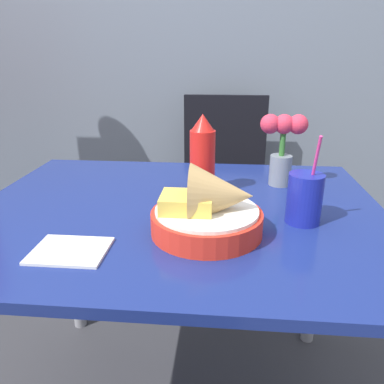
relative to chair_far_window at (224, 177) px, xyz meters
name	(u,v)px	position (x,y,z in m)	size (l,w,h in m)	color
wall_window	(205,10)	(-0.12, 0.28, 0.76)	(7.00, 0.06, 2.60)	slate
dining_table	(178,241)	(-0.12, -0.83, 0.08)	(1.08, 0.85, 0.72)	navy
chair_far_window	(224,177)	(0.00, 0.00, 0.00)	(0.40, 0.40, 0.92)	black
food_basket	(211,210)	(-0.02, -0.97, 0.24)	(0.25, 0.25, 0.16)	red
ketchup_bottle	(202,156)	(-0.06, -0.71, 0.29)	(0.07, 0.07, 0.23)	red
drink_cup	(304,200)	(0.19, -0.89, 0.24)	(0.08, 0.08, 0.22)	#192399
flower_vase	(282,143)	(0.17, -0.62, 0.31)	(0.14, 0.07, 0.22)	gray
napkin	(70,251)	(-0.31, -1.08, 0.19)	(0.15, 0.12, 0.01)	white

